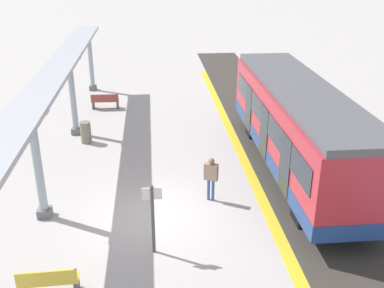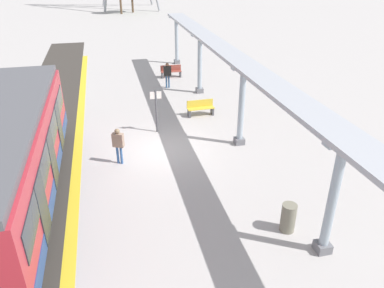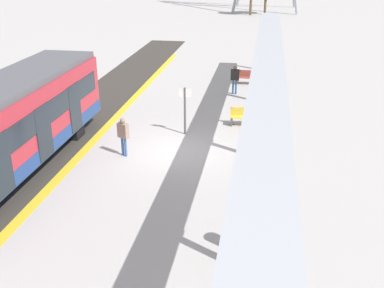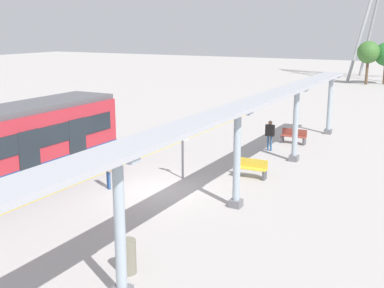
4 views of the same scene
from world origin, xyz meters
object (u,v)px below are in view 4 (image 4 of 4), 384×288
at_px(trash_bin, 128,256).
at_px(platform_info_sign, 183,150).
at_px(passenger_waiting_near_edge, 108,166).
at_px(canopy_pillar_third, 237,159).
at_px(bench_near_end, 251,168).
at_px(canopy_pillar_second, 120,228).
at_px(canopy_pillar_fourth, 296,125).
at_px(canopy_pillar_fifth, 330,105).
at_px(train_near_carriage, 6,148).
at_px(passenger_by_the_benches, 270,132).
at_px(bench_mid_platform, 294,136).

relative_size(trash_bin, platform_info_sign, 0.45).
bearing_deg(passenger_waiting_near_edge, canopy_pillar_third, 5.68).
xyz_separation_m(bench_near_end, platform_info_sign, (-2.68, -1.60, 0.89)).
relative_size(canopy_pillar_second, canopy_pillar_fourth, 1.00).
xyz_separation_m(canopy_pillar_fifth, passenger_waiting_near_edge, (-5.62, -15.57, -0.88)).
distance_m(canopy_pillar_fifth, passenger_waiting_near_edge, 16.58).
height_order(bench_near_end, trash_bin, trash_bin).
xyz_separation_m(train_near_carriage, passenger_waiting_near_edge, (3.62, 2.07, -0.80)).
bearing_deg(canopy_pillar_third, passenger_by_the_benches, 101.54).
bearing_deg(train_near_carriage, passenger_waiting_near_edge, 29.70).
bearing_deg(passenger_waiting_near_edge, canopy_pillar_fourth, 55.26).
relative_size(platform_info_sign, passenger_by_the_benches, 1.29).
height_order(canopy_pillar_third, passenger_waiting_near_edge, canopy_pillar_third).
relative_size(canopy_pillar_third, bench_near_end, 2.47).
bearing_deg(bench_mid_platform, canopy_pillar_fourth, -72.85).
relative_size(canopy_pillar_fourth, passenger_waiting_near_edge, 2.29).
xyz_separation_m(canopy_pillar_fourth, platform_info_sign, (-3.58, -5.30, -0.57)).
bearing_deg(trash_bin, bench_mid_platform, 91.83).
relative_size(canopy_pillar_fourth, bench_mid_platform, 2.48).
height_order(canopy_pillar_fourth, bench_near_end, canopy_pillar_fourth).
relative_size(canopy_pillar_second, canopy_pillar_third, 1.00).
xyz_separation_m(canopy_pillar_second, bench_mid_platform, (-1.17, 18.70, -1.46)).
height_order(train_near_carriage, trash_bin, train_near_carriage).
xyz_separation_m(canopy_pillar_fourth, passenger_by_the_benches, (-1.84, 1.46, -0.84)).
xyz_separation_m(canopy_pillar_third, trash_bin, (-0.61, -6.23, -1.40)).
height_order(canopy_pillar_fifth, trash_bin, canopy_pillar_fifth).
bearing_deg(canopy_pillar_second, canopy_pillar_fourth, 90.00).
bearing_deg(bench_near_end, train_near_carriage, -142.19).
xyz_separation_m(train_near_carriage, canopy_pillar_fifth, (9.25, 17.64, 0.07)).
height_order(canopy_pillar_fourth, canopy_pillar_fifth, same).
height_order(canopy_pillar_second, platform_info_sign, canopy_pillar_second).
distance_m(canopy_pillar_fifth, bench_near_end, 11.30).
bearing_deg(canopy_pillar_second, passenger_waiting_near_edge, 129.62).
bearing_deg(bench_near_end, trash_bin, -88.35).
height_order(canopy_pillar_fifth, passenger_waiting_near_edge, canopy_pillar_fifth).
height_order(bench_mid_platform, passenger_by_the_benches, passenger_by_the_benches).
xyz_separation_m(platform_info_sign, passenger_waiting_near_edge, (-2.04, -2.81, -0.31)).
xyz_separation_m(canopy_pillar_second, canopy_pillar_fourth, (0.00, 14.90, 0.00)).
relative_size(bench_mid_platform, passenger_by_the_benches, 0.89).
relative_size(canopy_pillar_fifth, trash_bin, 3.76).
distance_m(bench_near_end, bench_mid_platform, 7.51).
xyz_separation_m(canopy_pillar_second, passenger_waiting_near_edge, (-5.62, 6.79, -0.88)).
bearing_deg(canopy_pillar_fifth, passenger_waiting_near_edge, -109.85).
relative_size(train_near_carriage, canopy_pillar_third, 3.10).
height_order(bench_mid_platform, passenger_waiting_near_edge, passenger_waiting_near_edge).
xyz_separation_m(canopy_pillar_third, canopy_pillar_fifth, (0.00, 15.01, 0.00)).
height_order(canopy_pillar_fourth, platform_info_sign, canopy_pillar_fourth).
height_order(canopy_pillar_second, canopy_pillar_fourth, same).
bearing_deg(canopy_pillar_third, canopy_pillar_fifth, 90.00).
height_order(train_near_carriage, passenger_by_the_benches, train_near_carriage).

